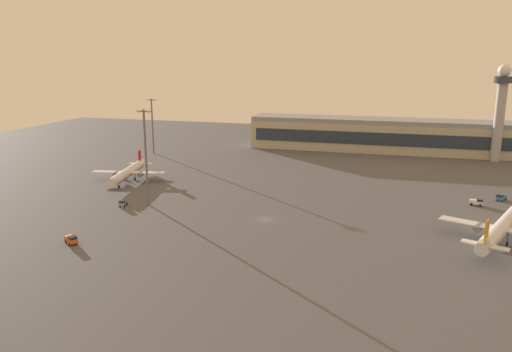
{
  "coord_description": "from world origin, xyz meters",
  "views": [
    {
      "loc": [
        36.8,
        -136.43,
        46.78
      ],
      "look_at": [
        -13.29,
        36.18,
        4.0
      ],
      "focal_mm": 35.1,
      "sensor_mm": 36.0,
      "label": 1
    }
  ],
  "objects_px": {
    "pushback_tug": "(122,203)",
    "apron_light_west": "(152,123)",
    "airplane_near_gate": "(501,228)",
    "cargo_loader": "(71,239)",
    "control_tower": "(501,106)",
    "apron_light_east": "(146,152)",
    "airplane_taxiway_distant": "(128,172)",
    "baggage_tractor": "(501,197)",
    "maintenance_van": "(477,202)"
  },
  "relations": [
    {
      "from": "pushback_tug",
      "to": "apron_light_west",
      "type": "relative_size",
      "value": 0.12
    },
    {
      "from": "cargo_loader",
      "to": "apron_light_west",
      "type": "bearing_deg",
      "value": -130.65
    },
    {
      "from": "pushback_tug",
      "to": "airplane_taxiway_distant",
      "type": "bearing_deg",
      "value": -70.96
    },
    {
      "from": "maintenance_van",
      "to": "cargo_loader",
      "type": "bearing_deg",
      "value": -48.33
    },
    {
      "from": "baggage_tractor",
      "to": "apron_light_west",
      "type": "xyz_separation_m",
      "value": [
        -151.22,
        43.56,
        14.28
      ]
    },
    {
      "from": "baggage_tractor",
      "to": "apron_light_west",
      "type": "height_order",
      "value": "apron_light_west"
    },
    {
      "from": "baggage_tractor",
      "to": "maintenance_van",
      "type": "bearing_deg",
      "value": 76.41
    },
    {
      "from": "airplane_near_gate",
      "to": "pushback_tug",
      "type": "distance_m",
      "value": 110.93
    },
    {
      "from": "control_tower",
      "to": "airplane_taxiway_distant",
      "type": "height_order",
      "value": "control_tower"
    },
    {
      "from": "airplane_taxiway_distant",
      "to": "pushback_tug",
      "type": "distance_m",
      "value": 34.73
    },
    {
      "from": "airplane_taxiway_distant",
      "to": "cargo_loader",
      "type": "xyz_separation_m",
      "value": [
        20.43,
        -63.68,
        -2.36
      ]
    },
    {
      "from": "airplane_near_gate",
      "to": "cargo_loader",
      "type": "distance_m",
      "value": 110.93
    },
    {
      "from": "control_tower",
      "to": "apron_light_west",
      "type": "height_order",
      "value": "control_tower"
    },
    {
      "from": "airplane_near_gate",
      "to": "cargo_loader",
      "type": "xyz_separation_m",
      "value": [
        -106.16,
        -32.06,
        -2.68
      ]
    },
    {
      "from": "control_tower",
      "to": "apron_light_east",
      "type": "xyz_separation_m",
      "value": [
        -120.04,
        -108.65,
        -7.73
      ]
    },
    {
      "from": "pushback_tug",
      "to": "apron_light_east",
      "type": "height_order",
      "value": "apron_light_east"
    },
    {
      "from": "pushback_tug",
      "to": "apron_light_east",
      "type": "bearing_deg",
      "value": -157.97
    },
    {
      "from": "baggage_tractor",
      "to": "apron_light_east",
      "type": "distance_m",
      "value": 118.36
    },
    {
      "from": "airplane_taxiway_distant",
      "to": "apron_light_west",
      "type": "height_order",
      "value": "apron_light_west"
    },
    {
      "from": "maintenance_van",
      "to": "apron_light_east",
      "type": "relative_size",
      "value": 0.14
    },
    {
      "from": "airplane_near_gate",
      "to": "apron_light_west",
      "type": "relative_size",
      "value": 1.4
    },
    {
      "from": "baggage_tractor",
      "to": "control_tower",
      "type": "bearing_deg",
      "value": -65.13
    },
    {
      "from": "control_tower",
      "to": "airplane_near_gate",
      "type": "xyz_separation_m",
      "value": [
        -16.22,
        -113.45,
        -21.27
      ]
    },
    {
      "from": "control_tower",
      "to": "baggage_tractor",
      "type": "height_order",
      "value": "control_tower"
    },
    {
      "from": "airplane_near_gate",
      "to": "baggage_tractor",
      "type": "xyz_separation_m",
      "value": [
        7.27,
        42.27,
        -2.68
      ]
    },
    {
      "from": "baggage_tractor",
      "to": "pushback_tug",
      "type": "height_order",
      "value": "baggage_tractor"
    },
    {
      "from": "airplane_near_gate",
      "to": "baggage_tractor",
      "type": "height_order",
      "value": "airplane_near_gate"
    },
    {
      "from": "maintenance_van",
      "to": "apron_light_west",
      "type": "relative_size",
      "value": 0.16
    },
    {
      "from": "airplane_taxiway_distant",
      "to": "cargo_loader",
      "type": "relative_size",
      "value": 7.97
    },
    {
      "from": "control_tower",
      "to": "cargo_loader",
      "type": "xyz_separation_m",
      "value": [
        -122.38,
        -145.51,
        -23.95
      ]
    },
    {
      "from": "maintenance_van",
      "to": "apron_light_west",
      "type": "bearing_deg",
      "value": -100.55
    },
    {
      "from": "maintenance_van",
      "to": "baggage_tractor",
      "type": "bearing_deg",
      "value": 143.89
    },
    {
      "from": "airplane_near_gate",
      "to": "cargo_loader",
      "type": "bearing_deg",
      "value": -141.59
    },
    {
      "from": "apron_light_west",
      "to": "apron_light_east",
      "type": "xyz_separation_m",
      "value": [
        40.13,
        -81.03,
        1.94
      ]
    },
    {
      "from": "pushback_tug",
      "to": "airplane_near_gate",
      "type": "bearing_deg",
      "value": 171.71
    },
    {
      "from": "airplane_taxiway_distant",
      "to": "airplane_near_gate",
      "type": "bearing_deg",
      "value": 154.82
    },
    {
      "from": "apron_light_east",
      "to": "apron_light_west",
      "type": "bearing_deg",
      "value": 116.35
    },
    {
      "from": "control_tower",
      "to": "pushback_tug",
      "type": "height_order",
      "value": "control_tower"
    },
    {
      "from": "apron_light_east",
      "to": "airplane_taxiway_distant",
      "type": "bearing_deg",
      "value": 130.34
    },
    {
      "from": "airplane_taxiway_distant",
      "to": "maintenance_van",
      "type": "relative_size",
      "value": 8.23
    },
    {
      "from": "pushback_tug",
      "to": "baggage_tractor",
      "type": "bearing_deg",
      "value": -168.54
    },
    {
      "from": "apron_light_east",
      "to": "maintenance_van",
      "type": "bearing_deg",
      "value": 15.79
    },
    {
      "from": "cargo_loader",
      "to": "maintenance_van",
      "type": "distance_m",
      "value": 123.72
    },
    {
      "from": "maintenance_van",
      "to": "apron_light_east",
      "type": "xyz_separation_m",
      "value": [
        -102.4,
        -28.97,
        16.22
      ]
    },
    {
      "from": "airplane_taxiway_distant",
      "to": "control_tower",
      "type": "bearing_deg",
      "value": -161.34
    },
    {
      "from": "apron_light_west",
      "to": "pushback_tug",
      "type": "bearing_deg",
      "value": -68.77
    },
    {
      "from": "apron_light_east",
      "to": "cargo_loader",
      "type": "bearing_deg",
      "value": -93.63
    },
    {
      "from": "airplane_taxiway_distant",
      "to": "baggage_tractor",
      "type": "relative_size",
      "value": 7.98
    },
    {
      "from": "baggage_tractor",
      "to": "cargo_loader",
      "type": "xyz_separation_m",
      "value": [
        -113.43,
        -74.33,
        0.0
      ]
    },
    {
      "from": "maintenance_van",
      "to": "apron_light_east",
      "type": "distance_m",
      "value": 107.65
    }
  ]
}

